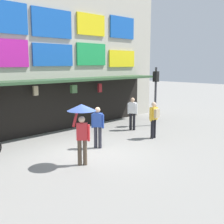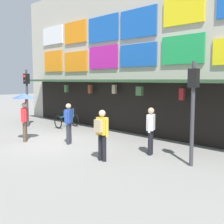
{
  "view_description": "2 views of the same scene",
  "coord_description": "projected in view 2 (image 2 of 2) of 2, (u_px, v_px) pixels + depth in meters",
  "views": [
    {
      "loc": [
        -6.77,
        -8.01,
        3.38
      ],
      "look_at": [
        2.47,
        1.15,
        1.17
      ],
      "focal_mm": 45.65,
      "sensor_mm": 36.0,
      "label": 1
    },
    {
      "loc": [
        10.56,
        -6.59,
        2.66
      ],
      "look_at": [
        2.53,
        1.03,
        1.42
      ],
      "focal_mm": 46.71,
      "sensor_mm": 36.0,
      "label": 2
    }
  ],
  "objects": [
    {
      "name": "pedestrian_with_umbrella",
      "position": [
        24.0,
        104.0,
        12.35
      ],
      "size": [
        0.96,
        0.96,
        2.08
      ],
      "color": "brown",
      "rests_on": "ground"
    },
    {
      "name": "pedestrian_in_red",
      "position": [
        102.0,
        131.0,
        9.43
      ],
      "size": [
        0.53,
        0.36,
        1.68
      ],
      "color": "black",
      "rests_on": "ground"
    },
    {
      "name": "traffic_light_far",
      "position": [
        193.0,
        97.0,
        8.76
      ],
      "size": [
        0.3,
        0.34,
        3.2
      ],
      "color": "#38383D",
      "rests_on": "ground"
    },
    {
      "name": "traffic_light_near",
      "position": [
        27.0,
        89.0,
        16.31
      ],
      "size": [
        0.32,
        0.35,
        3.2
      ],
      "color": "#38383D",
      "rests_on": "ground"
    },
    {
      "name": "pedestrian_in_black",
      "position": [
        69.0,
        121.0,
        11.95
      ],
      "size": [
        0.38,
        0.47,
        1.68
      ],
      "color": "#2D2D38",
      "rests_on": "ground"
    },
    {
      "name": "bicycle_parked",
      "position": [
        67.0,
        120.0,
        16.17
      ],
      "size": [
        0.74,
        1.17,
        1.05
      ],
      "color": "black",
      "rests_on": "ground"
    },
    {
      "name": "ground_plane",
      "position": [
        54.0,
        142.0,
        12.42
      ],
      "size": [
        80.0,
        80.0,
        0.0
      ],
      "primitive_type": "plane",
      "color": "gray"
    },
    {
      "name": "shopfront",
      "position": [
        128.0,
        54.0,
        15.11
      ],
      "size": [
        18.0,
        2.6,
        8.0
      ],
      "color": "#B2AD9E",
      "rests_on": "ground"
    },
    {
      "name": "pedestrian_in_white",
      "position": [
        151.0,
        128.0,
        10.25
      ],
      "size": [
        0.35,
        0.49,
        1.68
      ],
      "color": "black",
      "rests_on": "ground"
    }
  ]
}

